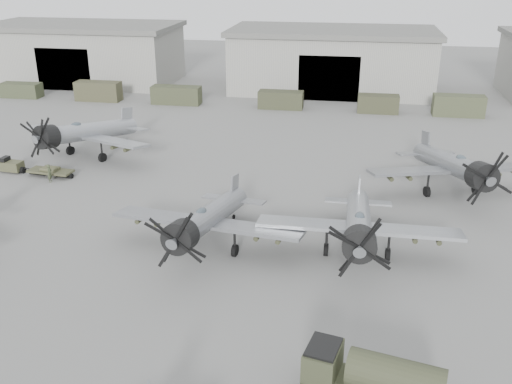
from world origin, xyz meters
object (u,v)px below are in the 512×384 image
Objects in this scene: tug_trailer at (26,168)px; aircraft_far_0 at (82,133)px; aircraft_far_1 at (456,167)px; fuel_tanker at (374,375)px; aircraft_mid_1 at (205,220)px; aircraft_mid_2 at (359,225)px; ground_crew at (50,173)px.

aircraft_far_0 is at bearing 60.78° from tug_trailer.
fuel_tanker is (-6.79, -24.77, -1.15)m from aircraft_far_1.
aircraft_mid_1 is 22.88m from tug_trailer.
fuel_tanker is at bearing -122.02° from aircraft_far_1.
aircraft_far_1 reaches higher than tug_trailer.
tug_trailer is (-37.08, -1.23, -2.01)m from aircraft_far_1.
fuel_tanker is at bearing -86.66° from aircraft_mid_2.
aircraft_mid_1 reaches higher than ground_crew.
tug_trailer is at bearing 58.16° from ground_crew.
aircraft_mid_2 is 27.91m from ground_crew.
aircraft_far_0 is 39.11m from fuel_tanker.
fuel_tanker is at bearing -26.82° from aircraft_far_0.
aircraft_far_1 is 34.10m from ground_crew.
aircraft_mid_1 is 16.04m from fuel_tanker.
ground_crew is (-27.15, 21.98, -0.58)m from fuel_tanker.
aircraft_mid_2 reaches higher than aircraft_mid_1.
aircraft_far_0 reaches higher than aircraft_mid_2.
fuel_tanker is at bearing -41.01° from aircraft_mid_1.
tug_trailer is at bearing 154.65° from fuel_tanker.
fuel_tanker reaches higher than ground_crew.
aircraft_mid_2 is 0.94× the size of aircraft_far_0.
aircraft_far_0 reaches higher than tug_trailer.
ground_crew is (-26.34, 9.12, -1.58)m from aircraft_mid_2.
aircraft_mid_2 is 12.92m from fuel_tanker.
aircraft_far_1 is at bearing 43.69° from aircraft_mid_1.
aircraft_mid_2 is 1.99× the size of fuel_tanker.
tug_trailer is (-3.35, -4.79, -2.03)m from aircraft_far_0.
aircraft_mid_2 is at bearing 106.12° from fuel_tanker.
fuel_tanker is 38.37m from tug_trailer.
tug_trailer is (-19.66, 11.56, -1.82)m from aircraft_mid_1.
aircraft_mid_1 is at bearing -175.14° from aircraft_mid_2.
ground_crew is (-33.94, -2.79, -1.73)m from aircraft_far_1.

